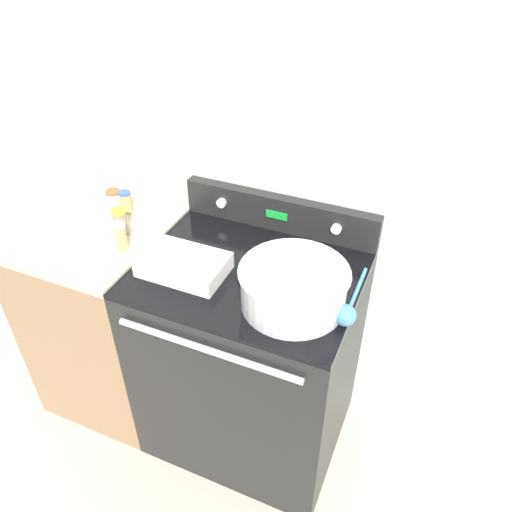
{
  "coord_description": "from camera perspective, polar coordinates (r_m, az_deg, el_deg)",
  "views": [
    {
      "loc": [
        0.59,
        -0.98,
        2.1
      ],
      "look_at": [
        0.02,
        0.35,
        1.01
      ],
      "focal_mm": 35.0,
      "sensor_mm": 36.0,
      "label": 1
    }
  ],
  "objects": [
    {
      "name": "ground_plane",
      "position": [
        2.39,
        -4.09,
        -24.64
      ],
      "size": [
        12.0,
        12.0,
        0.0
      ],
      "primitive_type": "plane",
      "color": "beige"
    },
    {
      "name": "kitchen_wall",
      "position": [
        1.97,
        3.53,
        11.32
      ],
      "size": [
        8.0,
        0.05,
        2.5
      ],
      "color": "silver",
      "rests_on": "ground_plane"
    },
    {
      "name": "stove_range",
      "position": [
        2.17,
        -0.67,
        -11.54
      ],
      "size": [
        0.82,
        0.69,
        0.95
      ],
      "color": "black",
      "rests_on": "ground_plane"
    },
    {
      "name": "control_panel",
      "position": [
        2.02,
        2.7,
        4.94
      ],
      "size": [
        0.82,
        0.07,
        0.15
      ],
      "color": "black",
      "rests_on": "stove_range"
    },
    {
      "name": "side_counter",
      "position": [
        2.44,
        -15.81,
        -6.21
      ],
      "size": [
        0.57,
        0.66,
        0.96
      ],
      "color": "#896B4C",
      "rests_on": "ground_plane"
    },
    {
      "name": "mixing_bowl",
      "position": [
        1.65,
        4.32,
        -3.34
      ],
      "size": [
        0.37,
        0.37,
        0.14
      ],
      "color": "silver",
      "rests_on": "stove_range"
    },
    {
      "name": "casserole_dish",
      "position": [
        1.83,
        -8.26,
        -0.87
      ],
      "size": [
        0.31,
        0.2,
        0.07
      ],
      "color": "silver",
      "rests_on": "stove_range"
    },
    {
      "name": "ladle",
      "position": [
        1.65,
        10.3,
        -6.34
      ],
      "size": [
        0.07,
        0.33,
        0.07
      ],
      "color": "teal",
      "rests_on": "stove_range"
    },
    {
      "name": "spice_jar_white_cap",
      "position": [
        1.96,
        -15.19,
        2.14
      ],
      "size": [
        0.05,
        0.05,
        0.12
      ],
      "color": "tan",
      "rests_on": "side_counter"
    },
    {
      "name": "spice_jar_yellow_cap",
      "position": [
        2.05,
        -15.24,
        3.81
      ],
      "size": [
        0.06,
        0.06,
        0.11
      ],
      "color": "gray",
      "rests_on": "side_counter"
    },
    {
      "name": "spice_jar_blue_cap",
      "position": [
        2.19,
        -14.63,
        6.0
      ],
      "size": [
        0.05,
        0.05,
        0.1
      ],
      "color": "tan",
      "rests_on": "side_counter"
    },
    {
      "name": "spice_jar_brown_cap",
      "position": [
        2.25,
        -15.93,
        6.34
      ],
      "size": [
        0.06,
        0.06,
        0.08
      ],
      "color": "beige",
      "rests_on": "side_counter"
    }
  ]
}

